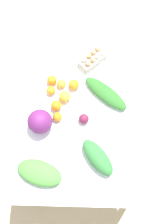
# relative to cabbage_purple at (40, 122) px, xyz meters

# --- Properties ---
(ground_plane) EXTENTS (8.00, 8.00, 0.00)m
(ground_plane) POSITION_rel_cabbage_purple_xyz_m (-0.10, 0.30, -0.86)
(ground_plane) COLOR #C6B289
(dining_table) EXTENTS (1.27, 0.98, 0.78)m
(dining_table) POSITION_rel_cabbage_purple_xyz_m (-0.10, 0.30, -0.19)
(dining_table) COLOR silver
(dining_table) RESTS_ON ground_plane
(cabbage_purple) EXTENTS (0.17, 0.17, 0.17)m
(cabbage_purple) POSITION_rel_cabbage_purple_xyz_m (0.00, 0.00, 0.00)
(cabbage_purple) COLOR #6B2366
(cabbage_purple) RESTS_ON dining_table
(egg_carton) EXTENTS (0.23, 0.23, 0.09)m
(egg_carton) POSITION_rel_cabbage_purple_xyz_m (-0.53, 0.35, -0.04)
(egg_carton) COLOR beige
(egg_carton) RESTS_ON dining_table
(greens_bunch_chard) EXTENTS (0.30, 0.27, 0.09)m
(greens_bunch_chard) POSITION_rel_cabbage_purple_xyz_m (0.23, 0.39, -0.04)
(greens_bunch_chard) COLOR #337538
(greens_bunch_chard) RESTS_ON dining_table
(greens_bunch_kale) EXTENTS (0.33, 0.36, 0.06)m
(greens_bunch_kale) POSITION_rel_cabbage_purple_xyz_m (-0.24, 0.45, -0.05)
(greens_bunch_kale) COLOR #2D6B28
(greens_bunch_kale) RESTS_ON dining_table
(greens_bunch_beet_tops) EXTENTS (0.24, 0.34, 0.08)m
(greens_bunch_beet_tops) POSITION_rel_cabbage_purple_xyz_m (0.33, 0.02, -0.04)
(greens_bunch_beet_tops) COLOR #4C933D
(greens_bunch_beet_tops) RESTS_ON dining_table
(beet_root) EXTENTS (0.07, 0.07, 0.07)m
(beet_root) POSITION_rel_cabbage_purple_xyz_m (-0.04, 0.29, -0.05)
(beet_root) COLOR maroon
(beet_root) RESTS_ON dining_table
(orange_0) EXTENTS (0.08, 0.08, 0.08)m
(orange_0) POSITION_rel_cabbage_purple_xyz_m (-0.30, 0.22, -0.05)
(orange_0) COLOR orange
(orange_0) RESTS_ON dining_table
(orange_1) EXTENTS (0.08, 0.08, 0.08)m
(orange_1) POSITION_rel_cabbage_purple_xyz_m (-0.21, 0.15, -0.04)
(orange_1) COLOR #F9A833
(orange_1) RESTS_ON dining_table
(orange_2) EXTENTS (0.07, 0.07, 0.07)m
(orange_2) POSITION_rel_cabbage_purple_xyz_m (-0.34, 0.05, -0.05)
(orange_2) COLOR orange
(orange_2) RESTS_ON dining_table
(orange_3) EXTENTS (0.07, 0.07, 0.07)m
(orange_3) POSITION_rel_cabbage_purple_xyz_m (-0.25, 0.05, -0.05)
(orange_3) COLOR orange
(orange_3) RESTS_ON dining_table
(orange_4) EXTENTS (0.08, 0.08, 0.08)m
(orange_4) POSITION_rel_cabbage_purple_xyz_m (-0.14, 0.10, -0.05)
(orange_4) COLOR orange
(orange_4) RESTS_ON dining_table
(orange_5) EXTENTS (0.07, 0.07, 0.07)m
(orange_5) POSITION_rel_cabbage_purple_xyz_m (-0.31, 0.12, -0.05)
(orange_5) COLOR #F9A833
(orange_5) RESTS_ON dining_table
(orange_6) EXTENTS (0.07, 0.07, 0.07)m
(orange_6) POSITION_rel_cabbage_purple_xyz_m (-0.05, 0.11, -0.05)
(orange_6) COLOR orange
(orange_6) RESTS_ON dining_table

